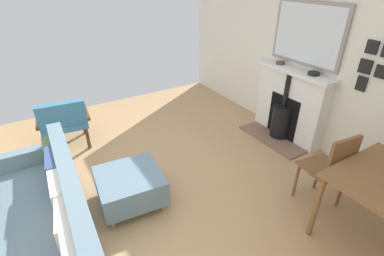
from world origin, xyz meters
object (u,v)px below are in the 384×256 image
Objects in this scene: mantel_bowl_near at (280,63)px; sofa at (46,224)px; fireplace at (288,108)px; mantel_bowl_far at (314,73)px; armchair_accent at (64,120)px; ottoman at (130,185)px; dining_chair_near_fireplace at (331,166)px.

sofa is at bearing 11.14° from mantel_bowl_near.
fireplace is 0.66m from mantel_bowl_far.
mantel_bowl_far reaches higher than armchair_accent.
armchair_accent is at bearing -104.77° from sofa.
fireplace is 0.67m from mantel_bowl_near.
sofa is (3.38, 0.37, -0.12)m from fireplace.
mantel_bowl_far is at bearing 90.00° from mantel_bowl_near.
fireplace is 1.55× the size of armchair_accent.
mantel_bowl_near is at bearing 159.75° from armchair_accent.
sofa is at bearing 1.59° from mantel_bowl_far.
mantel_bowl_far is 0.21× the size of ottoman.
mantel_bowl_far is at bearing 150.55° from armchair_accent.
fireplace is 1.52m from dining_chair_near_fireplace.
sofa is 2.54× the size of armchair_accent.
sofa reaches higher than armchair_accent.
armchair_accent is (0.37, -1.53, 0.21)m from ottoman.
fireplace is at bearing 85.03° from mantel_bowl_near.
fireplace is 0.61× the size of sofa.
sofa is (3.41, 0.09, -0.73)m from mantel_bowl_far.
sofa is at bearing -19.40° from dining_chair_near_fireplace.
dining_chair_near_fireplace is at bearing 57.46° from fireplace.
fireplace is 2.56m from ottoman.
dining_chair_near_fireplace reaches higher than sofa.
dining_chair_near_fireplace is (0.84, 1.00, -0.54)m from mantel_bowl_far.
mantel_bowl_far is 3.44m from armchair_accent.
mantel_bowl_far reaches higher than dining_chair_near_fireplace.
fireplace is at bearing -84.73° from mantel_bowl_far.
armchair_accent is (2.92, -1.38, -0.03)m from fireplace.
mantel_bowl_far reaches higher than fireplace.
dining_chair_near_fireplace reaches higher than ottoman.
ottoman is (2.57, -0.14, -0.85)m from mantel_bowl_far.
mantel_bowl_far is at bearing 176.96° from ottoman.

